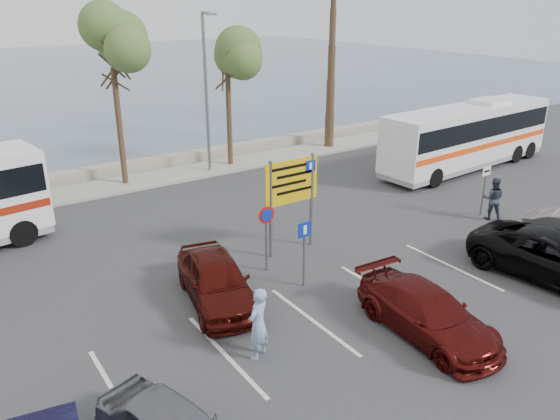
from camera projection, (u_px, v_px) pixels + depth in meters
ground at (324, 294)px, 17.27m from camera, size 120.00×120.00×0.00m
kerb_strip at (154, 179)px, 28.04m from camera, size 44.00×2.40×0.15m
seawall at (140, 165)px, 29.50m from camera, size 48.00×0.80×0.60m
sea at (3, 78)px, 63.54m from camera, size 140.00×140.00×0.00m
tree_mid at (111, 47)px, 24.86m from camera, size 3.20×3.20×8.00m
tree_right at (227, 52)px, 28.18m from camera, size 3.20×3.20×7.40m
street_lamp_right at (207, 86)px, 27.59m from camera, size 0.45×1.15×8.01m
direction_sign at (292, 189)px, 19.37m from camera, size 2.20×0.12×3.60m
sign_no_stop at (266, 228)px, 18.22m from camera, size 0.60×0.08×2.35m
sign_parking at (304, 245)px, 17.24m from camera, size 0.50×0.07×2.25m
sign_taxi at (485, 184)px, 23.02m from camera, size 0.50×0.07×2.20m
lane_markings at (314, 320)px, 15.90m from camera, size 12.02×4.20×0.01m
coach_bus_right at (467, 138)px, 29.52m from camera, size 11.66×3.13×3.60m
car_maroon at (427, 313)px, 15.00m from camera, size 2.14×4.69×1.33m
car_red at (216, 280)px, 16.56m from camera, size 2.72×4.74×1.52m
suv_black at (557, 258)px, 17.94m from camera, size 3.26×5.86×1.55m
pedestrian_near at (258, 324)px, 13.91m from camera, size 0.87×0.76×2.00m
pedestrian_far at (493, 199)px, 22.83m from camera, size 1.10×1.13×1.83m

